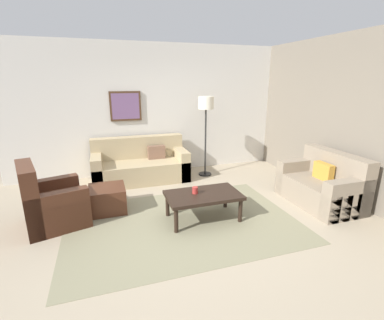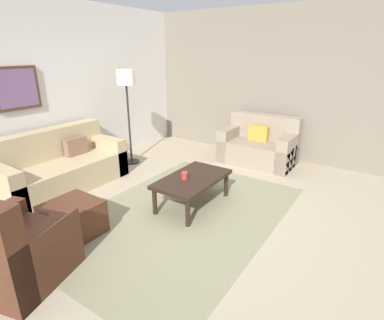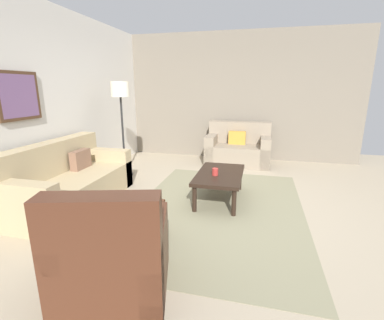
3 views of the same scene
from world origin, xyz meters
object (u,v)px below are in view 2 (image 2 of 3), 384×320
Objects in this scene: armchair_leather at (10,255)px; ottoman at (73,219)px; coffee_table at (192,181)px; lamp_standing at (126,87)px; couch_loveseat at (260,146)px; framed_artwork at (17,88)px; couch_main at (58,168)px; cup at (185,176)px.

armchair_leather reaches higher than ottoman.
coffee_table is 2.30m from lamp_standing.
framed_artwork reaches higher than couch_loveseat.
couch_main is 2.17m from coffee_table.
ottoman is 5.59× the size of cup.
couch_main is 1.29m from framed_artwork.
ottoman is (0.80, 0.23, -0.11)m from armchair_leather.
armchair_leather is 0.90× the size of coffee_table.
couch_main is 2.99× the size of framed_artwork.
armchair_leather reaches higher than couch_loveseat.
lamp_standing is at bearing 28.86° from ottoman.
armchair_leather is 2.10m from cup.
couch_main and couch_loveseat have the same top height.
coffee_table is at bearing -13.24° from armchair_leather.
cup is at bearing -73.28° from framed_artwork.
framed_artwork is (-0.73, 2.42, 1.04)m from cup.
couch_main is 3.54m from couch_loveseat.
coffee_table is (1.36, -0.74, 0.16)m from ottoman.
framed_artwork is (0.52, 1.74, 1.31)m from ottoman.
couch_loveseat reaches higher than ottoman.
couch_loveseat is 4.12m from framed_artwork.
armchair_leather is at bearing -164.10° from ottoman.
couch_loveseat is 2.08× the size of framed_artwork.
framed_artwork is at bearing 160.10° from lamp_standing.
armchair_leather is 3.41m from lamp_standing.
coffee_table is at bearing -71.23° from framed_artwork.
lamp_standing reaches higher than couch_main.
ottoman is 0.51× the size of coffee_table.
armchair_leather is at bearing 172.05° from couch_loveseat.
coffee_table is at bearing 177.52° from couch_loveseat.
framed_artwork is at bearing 106.72° from cup.
lamp_standing reaches higher than coffee_table.
lamp_standing is (0.86, 1.85, 0.95)m from cup.
couch_loveseat is at bearing -54.93° from lamp_standing.
couch_loveseat is 4.35m from armchair_leather.
coffee_table is (-2.15, 0.09, 0.06)m from couch_loveseat.
cup is (0.54, -2.02, 0.16)m from couch_main.
couch_loveseat is 2.38× the size of ottoman.
ottoman is 2.24m from framed_artwork.
couch_main is 2.10m from cup.
couch_loveseat is at bearing -37.71° from couch_main.
cup is at bearing -28.68° from ottoman.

